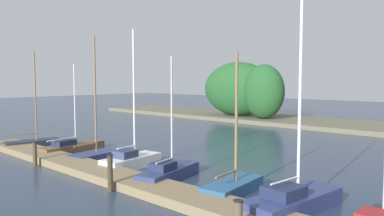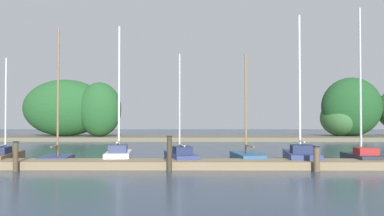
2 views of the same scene
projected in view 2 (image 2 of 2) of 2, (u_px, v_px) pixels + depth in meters
name	position (u px, v px, depth m)	size (l,w,h in m)	color
dock_pier	(176.00, 164.00, 18.76)	(28.67, 1.80, 0.35)	#847051
far_shore	(282.00, 113.00, 43.83)	(65.24, 8.36, 7.12)	#66604C
sailboat_1	(4.00, 156.00, 20.93)	(1.61, 4.45, 5.32)	brown
sailboat_2	(57.00, 156.00, 20.69)	(1.66, 2.99, 6.76)	navy
sailboat_3	(119.00, 155.00, 20.92)	(1.53, 3.57, 6.92)	white
sailboat_4	(180.00, 156.00, 20.53)	(1.87, 3.97, 5.45)	navy
sailboat_5	(246.00, 156.00, 20.85)	(1.51, 3.39, 5.47)	#285684
sailboat_6	(301.00, 155.00, 20.64)	(1.83, 4.43, 7.43)	navy
sailboat_7	(362.00, 156.00, 20.23)	(1.25, 3.23, 7.68)	#232833
mooring_piling_1	(16.00, 156.00, 17.65)	(0.25, 0.25, 1.26)	#4C3D28
mooring_piling_2	(169.00, 153.00, 17.65)	(0.24, 0.24, 1.49)	#3D3323
mooring_piling_3	(317.00, 159.00, 17.56)	(0.29, 0.29, 1.06)	brown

